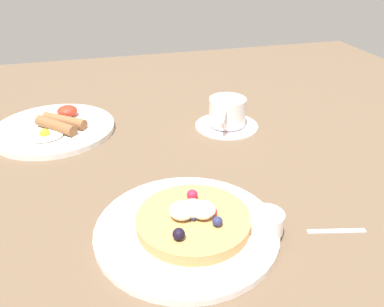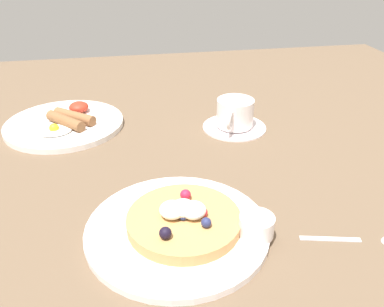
% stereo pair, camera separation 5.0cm
% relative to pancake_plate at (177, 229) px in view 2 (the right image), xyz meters
% --- Properties ---
extents(ground_plane, '(1.62, 1.53, 0.03)m').
position_rel_pancake_plate_xyz_m(ground_plane, '(0.03, 0.17, -0.02)').
color(ground_plane, brown).
extents(pancake_plate, '(0.26, 0.26, 0.01)m').
position_rel_pancake_plate_xyz_m(pancake_plate, '(0.00, 0.00, 0.00)').
color(pancake_plate, white).
rests_on(pancake_plate, ground_plane).
extents(pancake_with_berries, '(0.16, 0.16, 0.04)m').
position_rel_pancake_plate_xyz_m(pancake_with_berries, '(0.01, -0.00, 0.02)').
color(pancake_with_berries, tan).
rests_on(pancake_with_berries, pancake_plate).
extents(syrup_ramekin, '(0.05, 0.05, 0.03)m').
position_rel_pancake_plate_xyz_m(syrup_ramekin, '(0.10, -0.04, 0.02)').
color(syrup_ramekin, white).
rests_on(syrup_ramekin, pancake_plate).
extents(breakfast_plate, '(0.25, 0.25, 0.01)m').
position_rel_pancake_plate_xyz_m(breakfast_plate, '(-0.19, 0.39, 0.00)').
color(breakfast_plate, white).
rests_on(breakfast_plate, ground_plane).
extents(fried_breakfast, '(0.12, 0.15, 0.03)m').
position_rel_pancake_plate_xyz_m(fried_breakfast, '(-0.17, 0.38, 0.02)').
color(fried_breakfast, brown).
rests_on(fried_breakfast, breakfast_plate).
extents(coffee_saucer, '(0.13, 0.13, 0.01)m').
position_rel_pancake_plate_xyz_m(coffee_saucer, '(0.17, 0.31, -0.00)').
color(coffee_saucer, white).
rests_on(coffee_saucer, ground_plane).
extents(coffee_cup, '(0.08, 0.10, 0.06)m').
position_rel_pancake_plate_xyz_m(coffee_cup, '(0.17, 0.31, 0.03)').
color(coffee_cup, white).
rests_on(coffee_cup, coffee_saucer).
extents(teaspoon, '(0.14, 0.04, 0.01)m').
position_rel_pancake_plate_xyz_m(teaspoon, '(0.26, -0.07, -0.00)').
color(teaspoon, silver).
rests_on(teaspoon, ground_plane).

